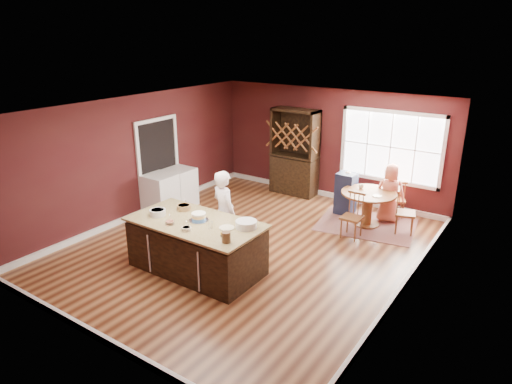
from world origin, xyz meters
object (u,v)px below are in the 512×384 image
layer_cake (199,217)px  high_chair (346,193)px  toddler (343,179)px  seated_woman (390,193)px  dryer (180,187)px  chair_south (352,216)px  hutch (295,152)px  chair_east (406,211)px  chair_north (396,198)px  dining_table (368,202)px  kitchen_island (197,247)px  washer (161,195)px  baker (224,213)px

layer_cake → high_chair: layer_cake is taller
toddler → seated_woman: bearing=6.2°
layer_cake → seated_woman: bearing=63.0°
seated_woman → dryer: 4.82m
chair_south → hutch: (-2.30, 1.68, 0.62)m
chair_east → chair_north: 0.88m
layer_cake → chair_north: 4.79m
chair_north → toddler: toddler is taller
chair_north → dining_table: bearing=41.4°
high_chair → hutch: (-1.67, 0.54, 0.59)m
kitchen_island → chair_north: size_ratio=2.60×
chair_south → seated_woman: 1.30m
toddler → washer: toddler is taller
hutch → washer: bearing=-121.5°
chair_north → seated_woman: 0.40m
chair_north → high_chair: 1.12m
dining_table → toddler: (-0.75, 0.35, 0.28)m
kitchen_island → layer_cake: layer_cake is taller
layer_cake → chair_south: (1.67, 2.71, -0.52)m
baker → dryer: (-2.39, 1.34, -0.35)m
baker → chair_north: baker is taller
chair_north → washer: 5.32m
chair_east → chair_north: bearing=13.5°
baker → layer_cake: 0.77m
kitchen_island → toddler: size_ratio=8.99×
hutch → dryer: bearing=-128.1°
chair_south → dryer: chair_south is taller
baker → dryer: baker is taller
kitchen_island → chair_north: (2.09, 4.35, 0.01)m
baker → high_chair: bearing=-90.6°
kitchen_island → chair_south: bearing=58.5°
washer → chair_south: bearing=17.1°
washer → kitchen_island: bearing=-32.1°
chair_east → hutch: size_ratio=0.45×
dining_table → chair_north: chair_north is taller
chair_north → hutch: hutch is taller
high_chair → seated_woman: bearing=4.9°
chair_south → seated_woman: bearing=75.7°
toddler → hutch: (-1.59, 0.56, 0.28)m
chair_south → dryer: 4.15m
toddler → dryer: bearing=-152.8°
baker → chair_south: 2.63m
chair_north → hutch: bearing=-27.1°
toddler → hutch: size_ratio=0.12×
baker → kitchen_island: bearing=109.7°
layer_cake → chair_east: size_ratio=0.36×
chair_north → high_chair: (-1.03, -0.44, 0.05)m
kitchen_island → hutch: 4.54m
chair_south → chair_north: bearing=77.0°
baker → washer: size_ratio=1.74×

